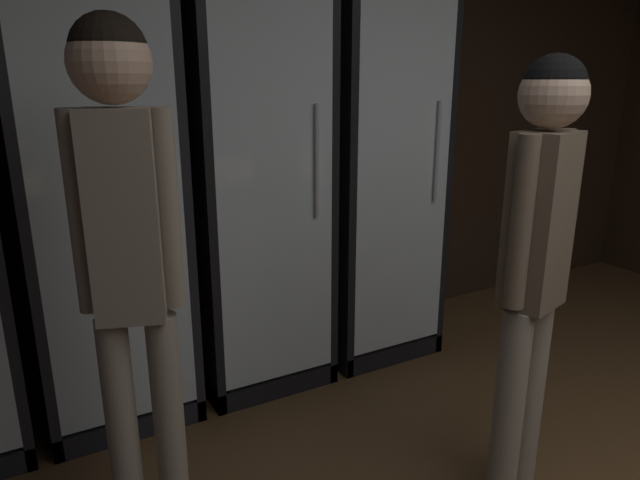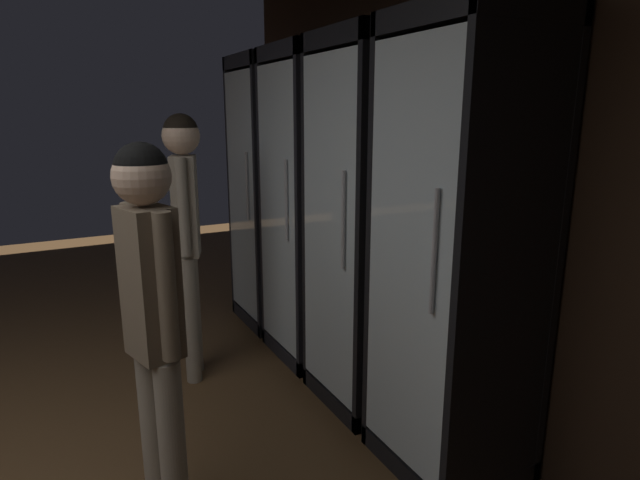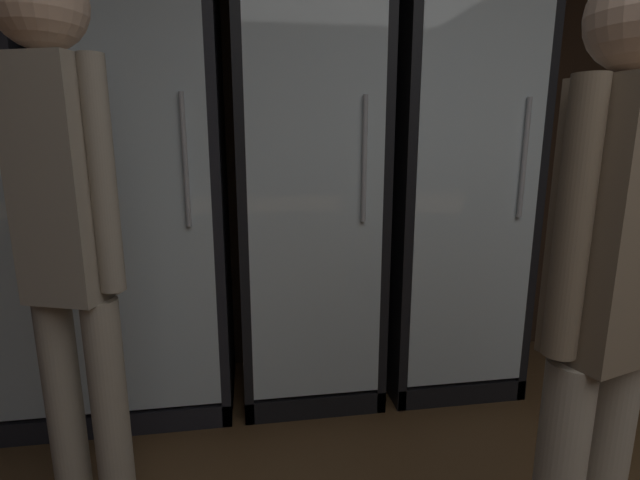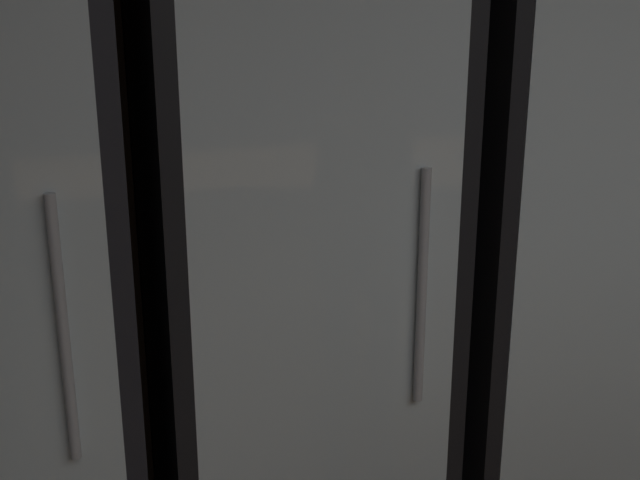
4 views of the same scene
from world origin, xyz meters
TOP-DOWN VIEW (x-y plane):
  - wall_back at (0.00, 3.03)m, footprint 6.00×0.06m
  - cooler_center at (-0.70, 2.74)m, footprint 0.64×0.60m
  - cooler_right at (-0.00, 2.74)m, footprint 0.64×0.60m

SIDE VIEW (x-z plane):
  - cooler_right at x=0.00m, z-range -0.03..2.06m
  - cooler_center at x=-0.70m, z-range -0.02..2.07m
  - wall_back at x=0.00m, z-range 0.00..2.80m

